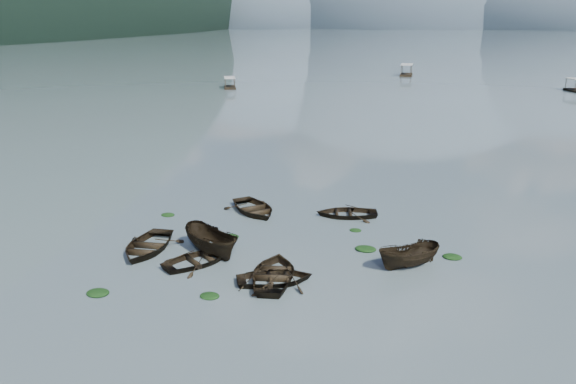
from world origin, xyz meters
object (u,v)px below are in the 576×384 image
(pontoon_centre, at_px, (406,76))
(rowboat_0, at_px, (147,250))
(rowboat_3, at_px, (275,279))
(pontoon_left, at_px, (230,88))

(pontoon_centre, bearing_deg, rowboat_0, -95.15)
(rowboat_0, height_order, pontoon_centre, pontoon_centre)
(rowboat_0, distance_m, rowboat_3, 8.80)
(rowboat_3, relative_size, pontoon_centre, 0.73)
(pontoon_centre, bearing_deg, rowboat_3, -90.80)
(rowboat_0, relative_size, pontoon_left, 0.93)
(rowboat_0, xyz_separation_m, pontoon_left, (-25.58, 77.94, 0.00))
(rowboat_0, bearing_deg, pontoon_left, 102.97)
(rowboat_3, height_order, pontoon_left, pontoon_left)
(rowboat_0, distance_m, pontoon_centre, 113.78)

